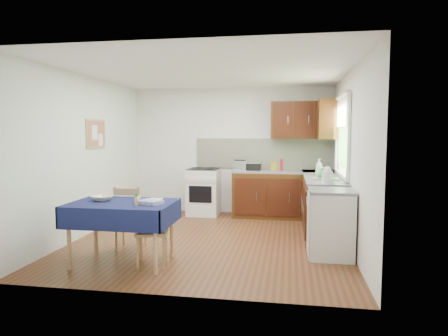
% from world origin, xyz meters
% --- Properties ---
extents(floor, '(4.20, 4.20, 0.00)m').
position_xyz_m(floor, '(0.00, 0.00, 0.00)').
color(floor, '#472B13').
rests_on(floor, ground).
extents(ceiling, '(4.00, 4.20, 0.02)m').
position_xyz_m(ceiling, '(0.00, 0.00, 2.50)').
color(ceiling, white).
rests_on(ceiling, wall_back).
extents(wall_back, '(4.00, 0.02, 2.50)m').
position_xyz_m(wall_back, '(0.00, 2.10, 1.25)').
color(wall_back, silver).
rests_on(wall_back, ground).
extents(wall_front, '(4.00, 0.02, 2.50)m').
position_xyz_m(wall_front, '(0.00, -2.10, 1.25)').
color(wall_front, silver).
rests_on(wall_front, ground).
extents(wall_left, '(0.02, 4.20, 2.50)m').
position_xyz_m(wall_left, '(-2.00, 0.00, 1.25)').
color(wall_left, white).
rests_on(wall_left, ground).
extents(wall_right, '(0.02, 4.20, 2.50)m').
position_xyz_m(wall_right, '(2.00, 0.00, 1.25)').
color(wall_right, silver).
rests_on(wall_right, ground).
extents(base_cabinets, '(1.90, 2.30, 0.86)m').
position_xyz_m(base_cabinets, '(1.36, 1.26, 0.43)').
color(base_cabinets, black).
rests_on(base_cabinets, ground).
extents(worktop_back, '(1.90, 0.60, 0.04)m').
position_xyz_m(worktop_back, '(1.05, 1.80, 0.88)').
color(worktop_back, slate).
rests_on(worktop_back, base_cabinets).
extents(worktop_right, '(0.60, 1.70, 0.04)m').
position_xyz_m(worktop_right, '(1.70, 0.65, 0.88)').
color(worktop_right, slate).
rests_on(worktop_right, base_cabinets).
extents(worktop_corner, '(0.60, 0.60, 0.04)m').
position_xyz_m(worktop_corner, '(1.70, 1.80, 0.88)').
color(worktop_corner, slate).
rests_on(worktop_corner, base_cabinets).
extents(splashback, '(2.70, 0.02, 0.60)m').
position_xyz_m(splashback, '(0.65, 2.08, 1.20)').
color(splashback, white).
rests_on(splashback, wall_back).
extents(upper_cabinets, '(1.20, 0.85, 0.70)m').
position_xyz_m(upper_cabinets, '(1.52, 1.80, 1.85)').
color(upper_cabinets, black).
rests_on(upper_cabinets, wall_back).
extents(stove, '(0.60, 0.61, 0.92)m').
position_xyz_m(stove, '(-0.50, 1.80, 0.46)').
color(stove, silver).
rests_on(stove, ground).
extents(window, '(0.04, 1.48, 1.26)m').
position_xyz_m(window, '(1.97, 0.70, 1.65)').
color(window, '#2A5422').
rests_on(window, wall_right).
extents(fridge, '(0.58, 0.60, 0.89)m').
position_xyz_m(fridge, '(1.70, -0.55, 0.44)').
color(fridge, silver).
rests_on(fridge, ground).
extents(corkboard, '(0.04, 0.62, 0.47)m').
position_xyz_m(corkboard, '(-1.97, 0.30, 1.60)').
color(corkboard, '#A57652').
rests_on(corkboard, wall_left).
extents(dining_table, '(1.26, 0.86, 0.76)m').
position_xyz_m(dining_table, '(-0.87, -1.23, 0.66)').
color(dining_table, '#0F1C3F').
rests_on(dining_table, ground).
extents(chair_far, '(0.44, 0.44, 0.90)m').
position_xyz_m(chair_far, '(-1.00, -0.68, 0.47)').
color(chair_far, '#A57652').
rests_on(chair_far, ground).
extents(chair_near, '(0.46, 0.46, 0.86)m').
position_xyz_m(chair_near, '(-0.53, -1.24, 0.45)').
color(chair_near, '#A57652').
rests_on(chair_near, ground).
extents(toaster, '(0.26, 0.16, 0.20)m').
position_xyz_m(toaster, '(0.22, 1.76, 0.99)').
color(toaster, silver).
rests_on(toaster, worktop_back).
extents(sandwich_press, '(0.27, 0.24, 0.16)m').
position_xyz_m(sandwich_press, '(0.48, 1.77, 0.98)').
color(sandwich_press, black).
rests_on(sandwich_press, worktop_back).
extents(sauce_bottle, '(0.05, 0.05, 0.22)m').
position_xyz_m(sauce_bottle, '(1.01, 1.73, 1.01)').
color(sauce_bottle, red).
rests_on(sauce_bottle, worktop_back).
extents(yellow_packet, '(0.12, 0.10, 0.14)m').
position_xyz_m(yellow_packet, '(0.86, 1.91, 0.97)').
color(yellow_packet, gold).
rests_on(yellow_packet, worktop_back).
extents(dish_rack, '(0.39, 0.30, 0.18)m').
position_xyz_m(dish_rack, '(1.71, 0.45, 0.92)').
color(dish_rack, gray).
rests_on(dish_rack, worktop_right).
extents(kettle, '(0.15, 0.15, 0.25)m').
position_xyz_m(kettle, '(1.68, -0.10, 1.01)').
color(kettle, silver).
rests_on(kettle, worktop_right).
extents(cup, '(0.16, 0.16, 0.10)m').
position_xyz_m(cup, '(1.73, 1.75, 0.95)').
color(cup, white).
rests_on(cup, worktop_back).
extents(soap_bottle_a, '(0.15, 0.15, 0.28)m').
position_xyz_m(soap_bottle_a, '(1.64, 1.01, 1.04)').
color(soap_bottle_a, silver).
rests_on(soap_bottle_a, worktop_right).
extents(soap_bottle_b, '(0.12, 0.12, 0.19)m').
position_xyz_m(soap_bottle_b, '(1.67, 1.02, 0.99)').
color(soap_bottle_b, '#1B3E9F').
rests_on(soap_bottle_b, worktop_right).
extents(soap_bottle_c, '(0.18, 0.18, 0.16)m').
position_xyz_m(soap_bottle_c, '(1.65, 0.51, 0.98)').
color(soap_bottle_c, green).
rests_on(soap_bottle_c, worktop_right).
extents(plate_bowl, '(0.32, 0.32, 0.06)m').
position_xyz_m(plate_bowl, '(-1.16, -1.15, 0.80)').
color(plate_bowl, beige).
rests_on(plate_bowl, dining_table).
extents(book, '(0.17, 0.23, 0.02)m').
position_xyz_m(book, '(-0.60, -1.05, 0.77)').
color(book, white).
rests_on(book, dining_table).
extents(spice_jar, '(0.04, 0.04, 0.09)m').
position_xyz_m(spice_jar, '(-0.74, -1.09, 0.81)').
color(spice_jar, '#268E39').
rests_on(spice_jar, dining_table).
extents(tea_towel, '(0.31, 0.27, 0.05)m').
position_xyz_m(tea_towel, '(-0.48, -1.29, 0.79)').
color(tea_towel, '#284495').
rests_on(tea_towel, dining_table).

